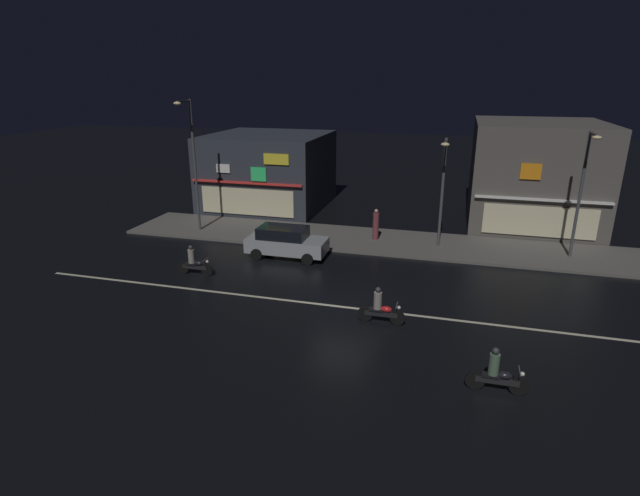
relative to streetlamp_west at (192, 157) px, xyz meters
name	(u,v)px	position (x,y,z in m)	size (l,w,h in m)	color
ground_plane	(340,307)	(11.06, -8.16, -4.75)	(140.00, 140.00, 0.00)	black
lane_divider_stripe	(340,307)	(11.06, -8.16, -4.75)	(29.07, 0.16, 0.01)	beige
sidewalk_far	(375,241)	(11.06, 1.03, -4.68)	(30.60, 4.83, 0.14)	#5B5954
storefront_left_block	(269,171)	(1.88, 7.65, -2.08)	(8.26, 8.58, 5.35)	#2D333D
storefront_center_block	(534,174)	(20.24, 7.95, -1.45)	(7.83, 9.17, 6.61)	#56514C
streetlamp_west	(192,157)	(0.00, 0.00, 0.00)	(0.44, 1.64, 7.92)	#47494C
streetlamp_mid	(443,183)	(14.68, 0.71, -0.97)	(0.44, 1.64, 6.05)	#47494C
streetlamp_east	(583,185)	(21.61, 0.73, -0.68)	(0.44, 1.64, 6.60)	#47494C
pedestrian_on_sidewalk	(376,225)	(11.03, 1.15, -3.76)	(0.36, 0.36, 1.84)	brown
parked_car_near_kerb	(286,242)	(6.81, -2.82, -3.88)	(4.30, 1.98, 1.67)	#9EA0A5
motorcycle_lead	(380,308)	(12.92, -9.17, -4.12)	(1.90, 0.60, 1.52)	black
motorcycle_following	(496,374)	(17.09, -12.81, -4.12)	(1.90, 0.60, 1.52)	black
motorcycle_opposite_lane	(194,262)	(3.28, -6.48, -4.12)	(1.90, 0.60, 1.52)	black
traffic_cone	(269,245)	(5.53, -2.01, -4.48)	(0.36, 0.36, 0.55)	orange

